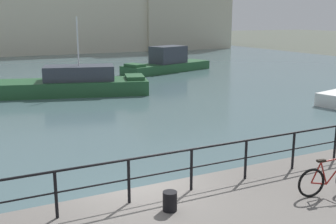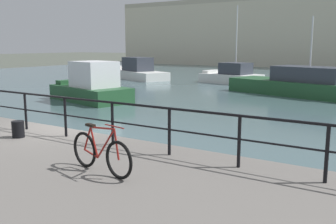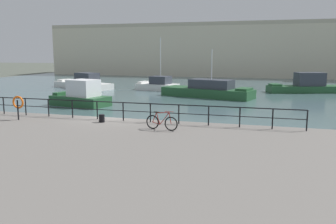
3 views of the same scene
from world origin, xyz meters
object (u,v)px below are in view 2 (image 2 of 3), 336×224
Objects in this scene: parked_bicycle at (101,153)px; moored_red_daysailer at (232,75)px; moored_white_yacht at (305,85)px; mooring_bollard at (18,129)px; moored_small_launch at (134,71)px; moored_cabin_cruiser at (91,86)px.

moored_red_daysailer is at bearing 118.07° from parked_bicycle.
moored_white_yacht is 23.28× the size of mooring_bollard.
mooring_bollard is (-2.81, -19.37, 0.33)m from moored_white_yacht.
moored_cabin_cruiser reaches higher than moored_small_launch.
moored_white_yacht reaches higher than mooring_bollard.
moored_small_launch is at bearing -47.82° from moored_cabin_cruiser.
moored_small_launch reaches higher than mooring_bollard.
moored_small_launch is 18.09m from moored_white_yacht.
parked_bicycle is at bearing 149.55° from moored_small_launch.
moored_small_launch is 5.49× the size of parked_bicycle.
parked_bicycle is (1.00, -20.34, 0.50)m from moored_white_yacht.
moored_red_daysailer is (2.57, 14.54, -0.21)m from moored_cabin_cruiser.
moored_white_yacht is 19.58m from mooring_bollard.
parked_bicycle is at bearing 119.02° from moored_red_daysailer.
mooring_bollard is (7.11, -10.20, 0.17)m from moored_cabin_cruiser.
moored_white_yacht is 1.79× the size of moored_cabin_cruiser.
moored_white_yacht is 20.37m from parked_bicycle.
moored_red_daysailer is 14.76× the size of mooring_bollard.
moored_small_launch is 0.94× the size of moored_white_yacht.
moored_red_daysailer reaches higher than moored_cabin_cruiser.
moored_small_launch is at bearing 14.89° from moored_red_daysailer.
moored_small_launch is 31.10m from parked_bicycle.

